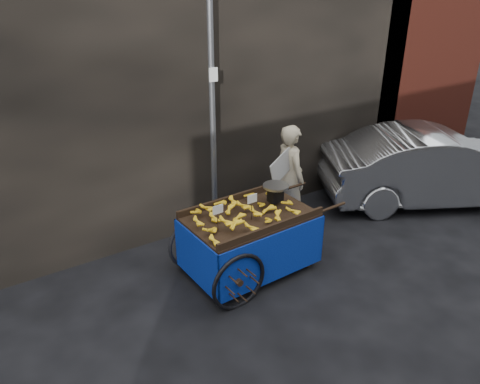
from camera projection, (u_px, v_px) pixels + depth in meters
ground at (247, 284)px, 5.97m from camera, size 80.00×80.00×0.00m
building_wall at (173, 52)px, 7.04m from camera, size 13.50×2.00×5.00m
street_pole at (212, 104)px, 6.23m from camera, size 0.12×0.10×4.00m
banana_cart at (247, 222)px, 5.91m from camera, size 2.22×1.14×1.19m
vendor at (290, 177)px, 7.01m from camera, size 0.78×0.63×1.62m
plastic_bag at (266, 230)px, 6.94m from camera, size 0.28×0.22×0.25m
parked_car at (437, 167)px, 7.86m from camera, size 3.99×2.98×1.26m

